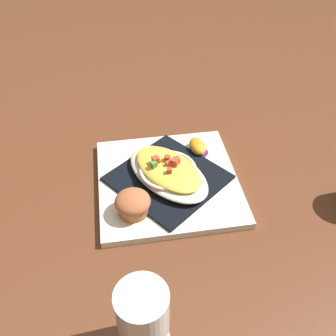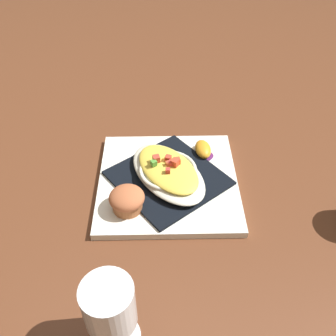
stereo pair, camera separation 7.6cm
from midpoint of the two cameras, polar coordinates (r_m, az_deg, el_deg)
ground_plane at (r=0.79m, az=-2.75°, el=-2.52°), size 2.60×2.60×0.00m
square_plate at (r=0.79m, az=-2.77°, el=-2.13°), size 0.29×0.29×0.02m
folded_napkin at (r=0.78m, az=-2.79°, el=-1.59°), size 0.28×0.28×0.01m
gratin_dish at (r=0.77m, az=-2.84°, el=-0.57°), size 0.23×0.21×0.05m
muffin at (r=0.71m, az=-8.32°, el=-5.41°), size 0.07×0.07×0.04m
orange_garnish at (r=0.84m, az=1.81°, el=2.94°), size 0.06×0.05×0.03m
stemmed_glass at (r=0.54m, az=-8.13°, el=-20.95°), size 0.07×0.07×0.13m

